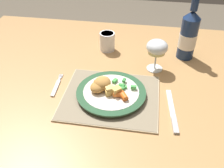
# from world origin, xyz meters

# --- Properties ---
(dining_table) EXTENTS (1.45, 0.99, 0.74)m
(dining_table) POSITION_xyz_m (0.00, 0.00, 0.66)
(dining_table) COLOR #AD7F4C
(dining_table) RESTS_ON ground
(placemat) EXTENTS (0.35, 0.30, 0.01)m
(placemat) POSITION_xyz_m (0.03, -0.14, 0.74)
(placemat) COLOR tan
(placemat) RESTS_ON dining_table
(dinner_plate) EXTENTS (0.25, 0.25, 0.02)m
(dinner_plate) POSITION_xyz_m (0.04, -0.13, 0.76)
(dinner_plate) COLOR silver
(dinner_plate) RESTS_ON placemat
(breaded_croquettes) EXTENTS (0.08, 0.10, 0.04)m
(breaded_croquettes) POSITION_xyz_m (-0.00, -0.13, 0.79)
(breaded_croquettes) COLOR tan
(breaded_croquettes) RESTS_ON dinner_plate
(green_beans_pile) EXTENTS (0.09, 0.06, 0.02)m
(green_beans_pile) POSITION_xyz_m (0.07, -0.11, 0.77)
(green_beans_pile) COLOR green
(green_beans_pile) RESTS_ON dinner_plate
(glazed_carrots) EXTENTS (0.08, 0.07, 0.02)m
(glazed_carrots) POSITION_xyz_m (0.07, -0.15, 0.78)
(glazed_carrots) COLOR #CC5119
(glazed_carrots) RESTS_ON dinner_plate
(fork) EXTENTS (0.02, 0.14, 0.01)m
(fork) POSITION_xyz_m (-0.18, -0.11, 0.74)
(fork) COLOR silver
(fork) RESTS_ON dining_table
(table_knife) EXTENTS (0.04, 0.21, 0.01)m
(table_knife) POSITION_xyz_m (0.26, -0.19, 0.74)
(table_knife) COLOR silver
(table_knife) RESTS_ON dining_table
(wine_glass) EXTENTS (0.09, 0.09, 0.14)m
(wine_glass) POSITION_xyz_m (0.19, 0.07, 0.84)
(wine_glass) COLOR silver
(wine_glass) RESTS_ON dining_table
(bottle) EXTENTS (0.08, 0.08, 0.28)m
(bottle) POSITION_xyz_m (0.32, 0.19, 0.85)
(bottle) COLOR navy
(bottle) RESTS_ON dining_table
(roast_potatoes) EXTENTS (0.06, 0.04, 0.03)m
(roast_potatoes) POSITION_xyz_m (0.04, -0.15, 0.78)
(roast_potatoes) COLOR #DBB256
(roast_potatoes) RESTS_ON dinner_plate
(drinking_cup) EXTENTS (0.07, 0.07, 0.09)m
(drinking_cup) POSITION_xyz_m (-0.04, 0.20, 0.79)
(drinking_cup) COLOR white
(drinking_cup) RESTS_ON dining_table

